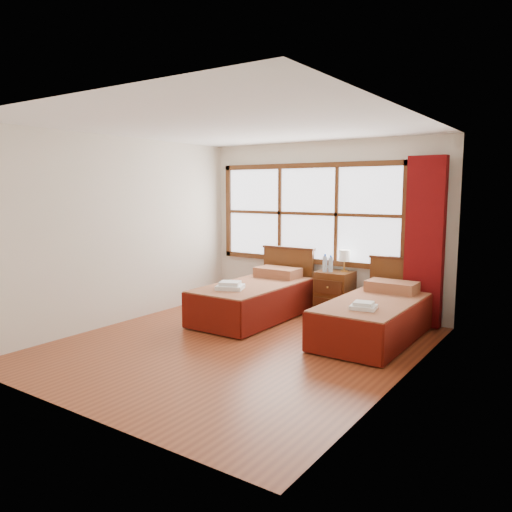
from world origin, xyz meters
The scene contains 15 objects.
floor centered at (0.00, 0.00, 0.00)m, with size 4.50×4.50×0.00m, color brown.
ceiling centered at (0.00, 0.00, 2.60)m, with size 4.50×4.50×0.00m, color white.
wall_back centered at (0.00, 2.25, 1.30)m, with size 4.00×4.00×0.00m, color silver.
wall_left centered at (-2.00, 0.00, 1.30)m, with size 4.50×4.50×0.00m, color silver.
wall_right centered at (2.00, 0.00, 1.30)m, with size 4.50×4.50×0.00m, color silver.
window centered at (-0.25, 2.21, 1.50)m, with size 3.16×0.06×1.56m.
curtain centered at (1.60, 2.11, 1.17)m, with size 0.50×0.16×2.30m, color #660A0B.
bed_left centered at (-0.55, 1.20, 0.30)m, with size 1.00×2.02×0.97m.
bed_right centered at (1.28, 1.20, 0.29)m, with size 0.97×1.99×0.94m.
nightstand centered at (0.34, 1.99, 0.33)m, with size 0.50×0.49×0.67m.
towels_left centered at (-0.60, 0.66, 0.56)m, with size 0.45×0.43×0.11m.
towels_right centered at (1.33, 0.67, 0.54)m, with size 0.33×0.30×0.09m.
lamp centered at (0.45, 2.09, 0.89)m, with size 0.17×0.17×0.32m.
bottle_near centered at (0.22, 1.90, 0.79)m, with size 0.07×0.07×0.26m.
bottle_far centered at (0.30, 1.93, 0.78)m, with size 0.07×0.07×0.25m.
Camera 1 is at (3.49, -4.70, 1.88)m, focal length 35.00 mm.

